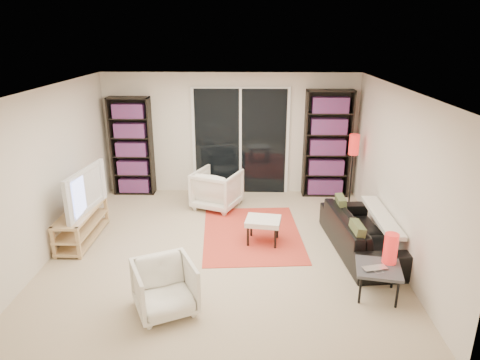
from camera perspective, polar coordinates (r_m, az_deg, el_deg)
name	(u,v)px	position (r m, az deg, el deg)	size (l,w,h in m)	color
floor	(223,248)	(6.61, -2.27, -9.06)	(5.00, 5.00, 0.00)	tan
wall_back	(230,134)	(8.54, -1.28, 6.14)	(5.00, 0.02, 2.40)	silver
wall_front	(203,262)	(3.85, -4.95, -10.89)	(5.00, 0.02, 2.40)	silver
wall_left	(50,172)	(6.78, -24.00, 0.97)	(0.02, 5.00, 2.40)	silver
wall_right	(398,175)	(6.47, 20.28, 0.62)	(0.02, 5.00, 2.40)	silver
ceiling	(221,89)	(5.87, -2.58, 12.06)	(5.00, 5.00, 0.02)	white
sliding_door	(240,142)	(8.53, 0.06, 5.09)	(1.92, 0.08, 2.16)	white
bookshelf_left	(132,147)	(8.75, -14.23, 4.35)	(0.80, 0.30, 1.95)	black
bookshelf_right	(327,144)	(8.53, 11.57, 4.70)	(0.90, 0.30, 2.10)	black
tv_stand	(82,224)	(7.19, -20.32, -5.55)	(0.42, 1.32, 0.50)	tan
tv	(79,190)	(6.98, -20.70, -1.26)	(1.17, 0.15, 0.68)	black
rug	(252,234)	(7.04, 1.58, -7.15)	(1.55, 2.10, 0.01)	#DA3F2E
sofa	(361,233)	(6.68, 15.89, -6.80)	(1.94, 0.76, 0.57)	black
armchair_back	(217,189)	(7.95, -3.08, -1.21)	(0.77, 0.79, 0.72)	white
armchair_front	(165,288)	(5.19, -9.99, -13.95)	(0.67, 0.69, 0.62)	white
ottoman	(263,222)	(6.64, 3.10, -5.64)	(0.58, 0.50, 0.40)	white
side_table	(378,270)	(5.62, 17.98, -11.34)	(0.62, 0.62, 0.40)	#434348
laptop	(377,270)	(5.51, 17.75, -11.36)	(0.30, 0.19, 0.02)	silver
table_lamp	(391,248)	(5.66, 19.44, -8.59)	(0.17, 0.17, 0.39)	red
floor_lamp	(353,152)	(8.07, 14.88, 3.62)	(0.21, 0.21, 1.38)	black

